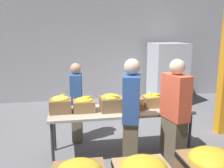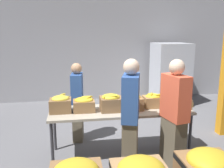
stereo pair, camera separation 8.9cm
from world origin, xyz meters
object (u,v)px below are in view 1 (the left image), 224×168
Objects in this scene: banana_box_0 at (60,104)px; volunteer_0 at (77,103)px; banana_box_2 at (111,102)px; sorting_table at (121,113)px; banana_box_1 at (84,104)px; volunteer_2 at (131,117)px; banana_box_3 at (132,101)px; volunteer_1 at (175,116)px; banana_box_4 at (153,100)px; banana_box_5 at (178,101)px; pallet_stack_0 at (167,74)px.

volunteer_0 is (0.28, 0.65, -0.19)m from banana_box_0.
sorting_table is at bearing 6.67° from banana_box_2.
banana_box_1 is 0.87m from volunteer_2.
banana_box_3 is 0.80m from volunteer_1.
banana_box_0 is 1.59m from banana_box_4.
banana_box_2 is at bearing -3.68° from banana_box_0.
banana_box_4 is 0.22× the size of volunteer_1.
banana_box_5 is at bearing 72.65° from volunteer_0.
banana_box_5 is 0.20× the size of pallet_stack_0.
volunteer_2 is (0.65, -0.57, -0.07)m from banana_box_1.
banana_box_3 is (0.81, -0.01, 0.01)m from banana_box_1.
pallet_stack_0 reaches higher than sorting_table.
volunteer_1 is 0.66m from volunteer_2.
pallet_stack_0 is at bearing 70.68° from banana_box_5.
volunteer_2 is 3.91m from pallet_stack_0.
banana_box_0 is 0.20× the size of volunteer_1.
banana_box_5 is at bearing -17.78° from banana_box_4.
banana_box_2 is at bearing 177.85° from banana_box_5.
sorting_table is 6.74× the size of banana_box_3.
pallet_stack_0 is at bearing 62.73° from banana_box_4.
sorting_table is at bearing -125.59° from pallet_stack_0.
banana_box_2 is (-0.17, -0.02, 0.20)m from sorting_table.
sorting_table is at bearing -178.91° from banana_box_3.
pallet_stack_0 is at bearing 42.78° from banana_box_0.
volunteer_0 reaches higher than banana_box_0.
sorting_table is 6.38× the size of banana_box_4.
banana_box_5 is at bearing -2.78° from banana_box_0.
pallet_stack_0 is (1.01, 2.89, -0.04)m from banana_box_5.
banana_box_3 is 0.59m from volunteer_2.
banana_box_4 is (0.41, 0.06, -0.02)m from banana_box_3.
volunteer_1 reaches higher than banana_box_2.
banana_box_2 is at bearing -4.46° from banana_box_1.
banana_box_0 is (-0.99, 0.03, 0.20)m from sorting_table.
banana_box_3 is 0.82m from banana_box_5.
banana_box_4 is 3.10m from pallet_stack_0.
banana_box_2 is 1.00× the size of banana_box_5.
volunteer_2 is (1.04, -0.59, -0.09)m from banana_box_0.
sorting_table is 1.56× the size of volunteer_0.
banana_box_3 is 3.36m from pallet_stack_0.
volunteer_0 reaches higher than banana_box_4.
banana_box_1 is 0.44m from banana_box_2.
volunteer_2 reaches higher than banana_box_1.
banana_box_3 reaches higher than banana_box_1.
volunteer_0 is (-0.90, 0.68, -0.18)m from banana_box_3.
banana_box_1 is 1.62m from banana_box_5.
volunteer_1 is (0.10, -0.67, -0.07)m from banana_box_4.
banana_box_4 is (0.77, 0.09, -0.02)m from banana_box_2.
banana_box_1 is at bearing 179.23° from banana_box_3.
banana_box_4 is (1.59, 0.03, -0.02)m from banana_box_0.
banana_box_1 is at bearing 175.54° from banana_box_2.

